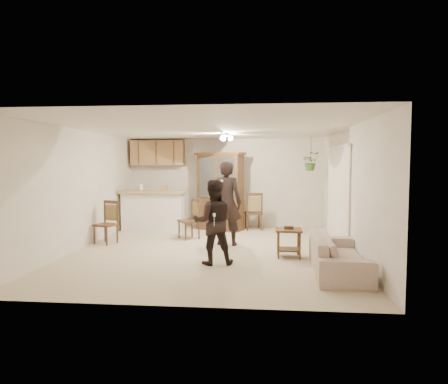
# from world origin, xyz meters

# --- Properties ---
(floor) EXTENTS (6.50, 6.50, 0.00)m
(floor) POSITION_xyz_m (0.00, 0.00, 0.00)
(floor) COLOR beige
(floor) RESTS_ON ground
(ceiling) EXTENTS (5.50, 6.50, 0.02)m
(ceiling) POSITION_xyz_m (0.00, 0.00, 2.50)
(ceiling) COLOR silver
(ceiling) RESTS_ON wall_back
(wall_back) EXTENTS (5.50, 0.02, 2.50)m
(wall_back) POSITION_xyz_m (0.00, 3.25, 1.25)
(wall_back) COLOR silver
(wall_back) RESTS_ON ground
(wall_front) EXTENTS (5.50, 0.02, 2.50)m
(wall_front) POSITION_xyz_m (0.00, -3.25, 1.25)
(wall_front) COLOR silver
(wall_front) RESTS_ON ground
(wall_left) EXTENTS (0.02, 6.50, 2.50)m
(wall_left) POSITION_xyz_m (-2.75, 0.00, 1.25)
(wall_left) COLOR silver
(wall_left) RESTS_ON ground
(wall_right) EXTENTS (0.02, 6.50, 2.50)m
(wall_right) POSITION_xyz_m (2.75, 0.00, 1.25)
(wall_right) COLOR silver
(wall_right) RESTS_ON ground
(breakfast_bar) EXTENTS (1.60, 0.55, 1.00)m
(breakfast_bar) POSITION_xyz_m (-1.85, 2.35, 0.50)
(breakfast_bar) COLOR white
(breakfast_bar) RESTS_ON floor
(bar_top) EXTENTS (1.75, 0.70, 0.08)m
(bar_top) POSITION_xyz_m (-1.85, 2.35, 1.05)
(bar_top) COLOR tan
(bar_top) RESTS_ON breakfast_bar
(upper_cabinets) EXTENTS (1.50, 0.34, 0.70)m
(upper_cabinets) POSITION_xyz_m (-1.90, 3.07, 2.10)
(upper_cabinets) COLOR brown
(upper_cabinets) RESTS_ON wall_back
(vertical_blinds) EXTENTS (0.06, 2.30, 2.10)m
(vertical_blinds) POSITION_xyz_m (2.71, 0.90, 1.10)
(vertical_blinds) COLOR white
(vertical_blinds) RESTS_ON wall_right
(ceiling_fixture) EXTENTS (0.36, 0.36, 0.20)m
(ceiling_fixture) POSITION_xyz_m (0.20, 1.20, 2.40)
(ceiling_fixture) COLOR #FFE8BF
(ceiling_fixture) RESTS_ON ceiling
(hanging_plant) EXTENTS (0.43, 0.37, 0.48)m
(hanging_plant) POSITION_xyz_m (2.30, 2.40, 1.85)
(hanging_plant) COLOR #265622
(hanging_plant) RESTS_ON ceiling
(plant_cord) EXTENTS (0.01, 0.01, 0.65)m
(plant_cord) POSITION_xyz_m (2.30, 2.40, 2.17)
(plant_cord) COLOR black
(plant_cord) RESTS_ON ceiling
(sofa) EXTENTS (0.82, 1.91, 0.73)m
(sofa) POSITION_xyz_m (2.31, -1.43, 0.37)
(sofa) COLOR beige
(sofa) RESTS_ON floor
(adult) EXTENTS (0.72, 0.54, 1.80)m
(adult) POSITION_xyz_m (0.27, 0.63, 0.90)
(adult) COLOR black
(adult) RESTS_ON floor
(child) EXTENTS (0.73, 0.62, 1.35)m
(child) POSITION_xyz_m (0.19, -1.08, 0.68)
(child) COLOR black
(child) RESTS_ON floor
(china_hutch) EXTENTS (1.42, 0.96, 2.09)m
(china_hutch) POSITION_xyz_m (-0.08, 2.66, 1.03)
(china_hutch) COLOR #3C2916
(china_hutch) RESTS_ON floor
(side_table) EXTENTS (0.50, 0.50, 0.60)m
(side_table) POSITION_xyz_m (1.56, -0.41, 0.28)
(side_table) COLOR #3C2916
(side_table) RESTS_ON floor
(chair_bar) EXTENTS (0.54, 0.54, 0.96)m
(chair_bar) POSITION_xyz_m (-2.44, 0.52, 0.27)
(chair_bar) COLOR #3C2916
(chair_bar) RESTS_ON floor
(chair_hutch_left) EXTENTS (0.60, 0.60, 0.96)m
(chair_hutch_left) POSITION_xyz_m (-0.68, 1.27, 0.27)
(chair_hutch_left) COLOR #3C2916
(chair_hutch_left) RESTS_ON floor
(chair_hutch_right) EXTENTS (0.52, 0.52, 1.02)m
(chair_hutch_right) POSITION_xyz_m (0.82, 2.78, 0.29)
(chair_hutch_right) COLOR #3C2916
(chair_hutch_right) RESTS_ON floor
(controller_adult) EXTENTS (0.08, 0.17, 0.05)m
(controller_adult) POSITION_xyz_m (0.20, 0.20, 1.43)
(controller_adult) COLOR white
(controller_adult) RESTS_ON adult
(controller_child) EXTENTS (0.06, 0.14, 0.04)m
(controller_child) POSITION_xyz_m (0.25, -1.43, 0.93)
(controller_child) COLOR white
(controller_child) RESTS_ON child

